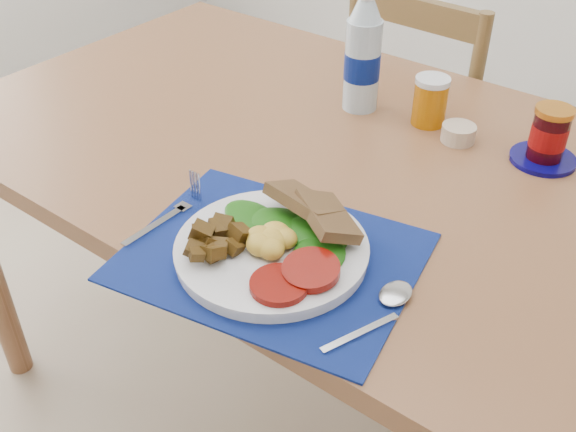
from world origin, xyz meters
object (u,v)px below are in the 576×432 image
object	(u,v)px
chair_far	(424,111)
breakfast_plate	(267,245)
water_bottle	(363,58)
jam_on_saucer	(548,138)
juice_glass	(430,102)

from	to	relation	value
chair_far	breakfast_plate	size ratio (longest dim) A/B	3.78
water_bottle	jam_on_saucer	xyz separation A→B (m)	(0.38, 0.02, -0.06)
chair_far	water_bottle	size ratio (longest dim) A/B	4.36
juice_glass	jam_on_saucer	xyz separation A→B (m)	(0.24, -0.00, 0.00)
chair_far	breakfast_plate	xyz separation A→B (m)	(0.20, -0.92, 0.22)
chair_far	jam_on_saucer	bearing A→B (deg)	139.03
breakfast_plate	juice_glass	bearing A→B (deg)	109.50
breakfast_plate	jam_on_saucer	distance (m)	0.57
breakfast_plate	jam_on_saucer	size ratio (longest dim) A/B	2.40
breakfast_plate	juice_glass	xyz separation A→B (m)	(-0.01, 0.52, 0.02)
water_bottle	breakfast_plate	bearing A→B (deg)	-72.66
water_bottle	juice_glass	bearing A→B (deg)	9.49
jam_on_saucer	water_bottle	bearing A→B (deg)	-176.51
juice_glass	water_bottle	bearing A→B (deg)	-170.51
jam_on_saucer	breakfast_plate	bearing A→B (deg)	-113.45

